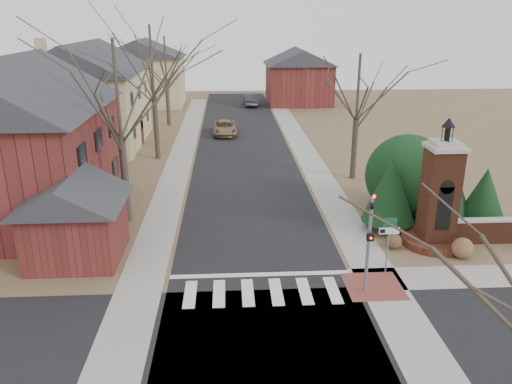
{
  "coord_description": "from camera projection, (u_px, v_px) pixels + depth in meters",
  "views": [
    {
      "loc": [
        -1.3,
        -17.42,
        10.96
      ],
      "look_at": [
        0.04,
        6.0,
        2.62
      ],
      "focal_mm": 35.0,
      "sensor_mm": 36.0,
      "label": 1
    }
  ],
  "objects": [
    {
      "name": "sidewalk_right_main",
      "position": [
        307.0,
        156.0,
        41.1
      ],
      "size": [
        2.0,
        60.0,
        0.02
      ],
      "primitive_type": "cube",
      "color": "gray",
      "rests_on": "ground"
    },
    {
      "name": "stop_bar",
      "position": [
        260.0,
        275.0,
        22.29
      ],
      "size": [
        8.0,
        0.35,
        0.02
      ],
      "primitive_type": "cube",
      "color": "silver",
      "rests_on": "ground"
    },
    {
      "name": "evergreen_mid",
      "position": [
        442.0,
        176.0,
        27.54
      ],
      "size": [
        3.4,
        3.4,
        4.7
      ],
      "color": "#473D33",
      "rests_on": "ground"
    },
    {
      "name": "house_brick_left",
      "position": [
        14.0,
        137.0,
        27.27
      ],
      "size": [
        9.8,
        11.8,
        9.42
      ],
      "color": "maroon",
      "rests_on": "ground"
    },
    {
      "name": "sidewalk_left",
      "position": [
        181.0,
        158.0,
        40.54
      ],
      "size": [
        2.0,
        60.0,
        0.02
      ],
      "primitive_type": "cube",
      "color": "gray",
      "rests_on": "ground"
    },
    {
      "name": "house_stucco_left",
      "position": [
        87.0,
        93.0,
        43.26
      ],
      "size": [
        9.8,
        12.8,
        9.28
      ],
      "color": "beige",
      "rests_on": "ground"
    },
    {
      "name": "cross_street",
      "position": [
        270.0,
        350.0,
        17.31
      ],
      "size": [
        120.0,
        8.0,
        0.01
      ],
      "primitive_type": "cube",
      "color": "black",
      "rests_on": "ground"
    },
    {
      "name": "house_distant_right",
      "position": [
        299.0,
        75.0,
        64.49
      ],
      "size": [
        8.8,
        8.8,
        7.3
      ],
      "color": "maroon",
      "rests_on": "ground"
    },
    {
      "name": "evergreen_mass",
      "position": [
        407.0,
        172.0,
        28.75
      ],
      "size": [
        4.8,
        4.8,
        4.8
      ],
      "primitive_type": "sphere",
      "color": "black",
      "rests_on": "ground"
    },
    {
      "name": "brick_gate_monument",
      "position": [
        438.0,
        204.0,
        24.59
      ],
      "size": [
        3.2,
        3.2,
        6.47
      ],
      "color": "#582A1A",
      "rests_on": "ground"
    },
    {
      "name": "garage_left",
      "position": [
        74.0,
        214.0,
        23.15
      ],
      "size": [
        4.8,
        4.8,
        4.29
      ],
      "color": "maroon",
      "rests_on": "ground"
    },
    {
      "name": "bare_tree_1",
      "position": [
        151.0,
        56.0,
        37.76
      ],
      "size": [
        8.4,
        8.4,
        11.64
      ],
      "color": "#473D33",
      "rests_on": "ground"
    },
    {
      "name": "distant_car",
      "position": [
        250.0,
        100.0,
        63.51
      ],
      "size": [
        1.77,
        4.5,
        1.46
      ],
      "primitive_type": "imported",
      "rotation": [
        0.0,
        0.0,
        3.19
      ],
      "color": "#2F3136",
      "rests_on": "ground"
    },
    {
      "name": "pickup_truck",
      "position": [
        225.0,
        128.0,
        48.26
      ],
      "size": [
        2.28,
        4.82,
        1.33
      ],
      "primitive_type": "imported",
      "rotation": [
        0.0,
        0.0,
        0.02
      ],
      "color": "olive",
      "rests_on": "ground"
    },
    {
      "name": "curb_apron",
      "position": [
        374.0,
        286.0,
        21.32
      ],
      "size": [
        2.4,
        2.4,
        0.02
      ],
      "primitive_type": "cube",
      "color": "brown",
      "rests_on": "ground"
    },
    {
      "name": "house_distant_left",
      "position": [
        142.0,
        71.0,
        63.21
      ],
      "size": [
        10.8,
        8.8,
        8.53
      ],
      "color": "beige",
      "rests_on": "ground"
    },
    {
      "name": "sign_post",
      "position": [
        389.0,
        235.0,
        21.65
      ],
      "size": [
        0.9,
        0.07,
        2.75
      ],
      "color": "slate",
      "rests_on": "ground"
    },
    {
      "name": "traffic_signal_pole",
      "position": [
        369.0,
        236.0,
        20.03
      ],
      "size": [
        0.28,
        0.41,
        4.5
      ],
      "color": "slate",
      "rests_on": "ground"
    },
    {
      "name": "dry_shrub_left",
      "position": [
        394.0,
        241.0,
        24.69
      ],
      "size": [
        0.8,
        0.8,
        0.8
      ],
      "primitive_type": "sphere",
      "color": "brown",
      "rests_on": "ground"
    },
    {
      "name": "main_street",
      "position": [
        244.0,
        157.0,
        40.82
      ],
      "size": [
        8.0,
        70.0,
        0.01
      ],
      "primitive_type": "cube",
      "color": "black",
      "rests_on": "ground"
    },
    {
      "name": "evergreen_near",
      "position": [
        390.0,
        189.0,
        26.33
      ],
      "size": [
        2.8,
        2.8,
        4.1
      ],
      "color": "#473D33",
      "rests_on": "ground"
    },
    {
      "name": "dry_shrub_right",
      "position": [
        462.0,
        248.0,
        23.7
      ],
      "size": [
        1.02,
        1.02,
        1.02
      ],
      "primitive_type": "sphere",
      "color": "brown",
      "rests_on": "ground"
    },
    {
      "name": "crosswalk_zone",
      "position": [
        262.0,
        292.0,
        20.88
      ],
      "size": [
        8.0,
        2.2,
        0.02
      ],
      "primitive_type": "cube",
      "color": "silver",
      "rests_on": "ground"
    },
    {
      "name": "ground",
      "position": [
        263.0,
        303.0,
        20.13
      ],
      "size": [
        120.0,
        120.0,
        0.0
      ],
      "primitive_type": "plane",
      "color": "brown",
      "rests_on": "ground"
    },
    {
      "name": "bare_tree_0",
      "position": [
        116.0,
        82.0,
        25.64
      ],
      "size": [
        8.05,
        8.05,
        11.15
      ],
      "color": "#473D33",
      "rests_on": "ground"
    },
    {
      "name": "bare_tree_3",
      "position": [
        359.0,
        83.0,
        33.34
      ],
      "size": [
        7.0,
        7.0,
        9.7
      ],
      "color": "#473D33",
      "rests_on": "ground"
    },
    {
      "name": "evergreen_far",
      "position": [
        485.0,
        193.0,
        26.94
      ],
      "size": [
        2.4,
        2.4,
        3.3
      ],
      "color": "#473D33",
      "rests_on": "ground"
    },
    {
      "name": "bare_tree_2",
      "position": [
        165.0,
        56.0,
        50.3
      ],
      "size": [
        7.35,
        7.35,
        10.19
      ],
      "color": "#473D33",
      "rests_on": "ground"
    }
  ]
}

